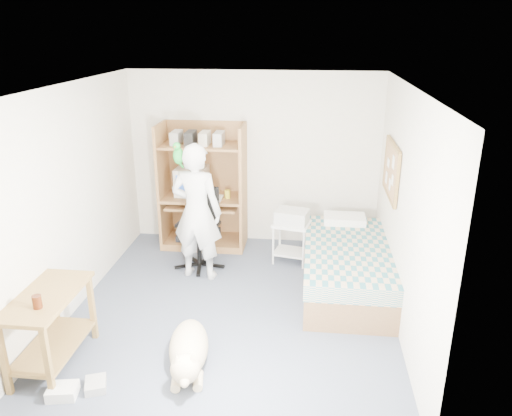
% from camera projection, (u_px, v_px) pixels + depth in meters
% --- Properties ---
extents(floor, '(4.00, 4.00, 0.00)m').
position_uv_depth(floor, '(234.00, 307.00, 5.77)').
color(floor, '#434B5B').
rests_on(floor, ground).
extents(wall_back, '(3.60, 0.02, 2.50)m').
position_uv_depth(wall_back, '(254.00, 159.00, 7.21)').
color(wall_back, beige).
rests_on(wall_back, floor).
extents(wall_right, '(0.02, 4.00, 2.50)m').
position_uv_depth(wall_right, '(404.00, 212.00, 5.15)').
color(wall_right, beige).
rests_on(wall_right, floor).
extents(wall_left, '(0.02, 4.00, 2.50)m').
position_uv_depth(wall_left, '(72.00, 199.00, 5.53)').
color(wall_left, beige).
rests_on(wall_left, floor).
extents(ceiling, '(3.60, 4.00, 0.02)m').
position_uv_depth(ceiling, '(231.00, 86.00, 4.91)').
color(ceiling, white).
rests_on(ceiling, wall_back).
extents(computer_hutch, '(1.20, 0.63, 1.80)m').
position_uv_depth(computer_hutch, '(204.00, 191.00, 7.19)').
color(computer_hutch, brown).
rests_on(computer_hutch, floor).
extents(bed, '(1.02, 2.02, 0.66)m').
position_uv_depth(bed, '(346.00, 266.00, 6.11)').
color(bed, brown).
rests_on(bed, floor).
extents(side_desk, '(0.50, 1.00, 0.75)m').
position_uv_depth(side_desk, '(50.00, 319.00, 4.65)').
color(side_desk, brown).
rests_on(side_desk, floor).
extents(corkboard, '(0.04, 0.94, 0.66)m').
position_uv_depth(corkboard, '(391.00, 170.00, 5.93)').
color(corkboard, '#9C6D45').
rests_on(corkboard, wall_right).
extents(office_chair, '(0.60, 0.60, 1.06)m').
position_uv_depth(office_chair, '(200.00, 239.00, 6.68)').
color(office_chair, black).
rests_on(office_chair, floor).
extents(person, '(0.70, 0.52, 1.76)m').
position_uv_depth(person, '(197.00, 212.00, 6.21)').
color(person, white).
rests_on(person, floor).
extents(parrot, '(0.13, 0.23, 0.36)m').
position_uv_depth(parrot, '(178.00, 154.00, 6.00)').
color(parrot, '#148F26').
rests_on(parrot, person).
extents(dog, '(0.50, 1.15, 0.43)m').
position_uv_depth(dog, '(188.00, 350.00, 4.70)').
color(dog, beige).
rests_on(dog, floor).
extents(printer_cart, '(0.54, 0.47, 0.57)m').
position_uv_depth(printer_cart, '(291.00, 236.00, 6.77)').
color(printer_cart, silver).
rests_on(printer_cart, floor).
extents(printer, '(0.48, 0.40, 0.18)m').
position_uv_depth(printer, '(292.00, 217.00, 6.67)').
color(printer, '#BABAB5').
rests_on(printer, printer_cart).
extents(crt_monitor, '(0.44, 0.46, 0.40)m').
position_uv_depth(crt_monitor, '(192.00, 181.00, 7.16)').
color(crt_monitor, beige).
rests_on(crt_monitor, computer_hutch).
extents(keyboard, '(0.46, 0.18, 0.03)m').
position_uv_depth(keyboard, '(202.00, 205.00, 7.09)').
color(keyboard, beige).
rests_on(keyboard, computer_hutch).
extents(pencil_cup, '(0.08, 0.08, 0.12)m').
position_uv_depth(pencil_cup, '(227.00, 194.00, 7.07)').
color(pencil_cup, gold).
rests_on(pencil_cup, computer_hutch).
extents(drink_glass, '(0.08, 0.08, 0.12)m').
position_uv_depth(drink_glass, '(37.00, 302.00, 4.32)').
color(drink_glass, '#40190A').
rests_on(drink_glass, side_desk).
extents(floor_box_a, '(0.28, 0.24, 0.10)m').
position_uv_depth(floor_box_a, '(63.00, 392.00, 4.36)').
color(floor_box_a, white).
rests_on(floor_box_a, floor).
extents(floor_box_b, '(0.25, 0.27, 0.08)m').
position_uv_depth(floor_box_b, '(96.00, 385.00, 4.46)').
color(floor_box_b, '#A7A8A3').
rests_on(floor_box_b, floor).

